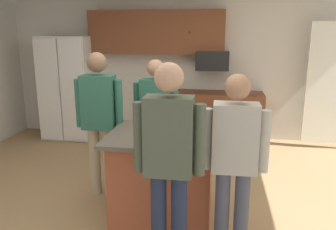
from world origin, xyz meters
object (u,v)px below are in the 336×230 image
at_px(refrigerator, 69,88).
at_px(microwave_over_range, 212,61).
at_px(glass_pilsner, 192,135).
at_px(kitchen_island, 164,175).
at_px(person_host_foreground, 99,115).
at_px(person_guest_right, 234,155).
at_px(serving_tray, 168,130).
at_px(glass_short_whisky, 148,119).
at_px(glass_dark_ale, 167,121).
at_px(mug_blue_stoneware, 155,134).
at_px(person_guest_by_door, 169,155).
at_px(person_guest_left, 156,114).

xyz_separation_m(refrigerator, microwave_over_range, (2.60, 0.12, 0.52)).
bearing_deg(refrigerator, glass_pilsner, -48.06).
height_order(kitchen_island, glass_pilsner, glass_pilsner).
height_order(person_host_foreground, person_guest_right, person_host_foreground).
relative_size(kitchen_island, glass_pilsner, 7.85).
height_order(glass_pilsner, serving_tray, glass_pilsner).
distance_m(refrigerator, glass_pilsner, 3.74).
height_order(person_guest_right, serving_tray, person_guest_right).
xyz_separation_m(glass_pilsner, glass_short_whisky, (-0.53, 0.50, 0.00)).
bearing_deg(serving_tray, glass_dark_ale, 100.88).
xyz_separation_m(refrigerator, mug_blue_stoneware, (2.13, -2.74, 0.04)).
distance_m(person_guest_right, person_guest_by_door, 0.60).
bearing_deg(microwave_over_range, serving_tray, -98.32).
relative_size(microwave_over_range, person_host_foreground, 0.32).
distance_m(person_guest_by_door, serving_tray, 0.91).
xyz_separation_m(person_guest_by_door, glass_pilsner, (0.13, 0.60, -0.01)).
bearing_deg(person_guest_right, glass_dark_ale, -11.83).
bearing_deg(glass_short_whisky, serving_tray, -39.37).
distance_m(person_guest_right, mug_blue_stoneware, 0.84).
height_order(person_guest_left, person_host_foreground, person_host_foreground).
xyz_separation_m(refrigerator, serving_tray, (2.22, -2.49, 0.01)).
xyz_separation_m(person_guest_by_door, glass_short_whisky, (-0.40, 1.10, -0.01)).
bearing_deg(person_host_foreground, refrigerator, 146.56).
xyz_separation_m(microwave_over_range, kitchen_island, (-0.41, -2.68, -0.98)).
height_order(person_guest_left, person_guest_right, person_guest_right).
bearing_deg(microwave_over_range, glass_pilsner, -91.99).
bearing_deg(person_guest_left, mug_blue_stoneware, -6.10).
relative_size(refrigerator, mug_blue_stoneware, 14.08).
xyz_separation_m(person_guest_by_door, mug_blue_stoneware, (-0.24, 0.64, -0.03)).
height_order(microwave_over_range, person_guest_right, person_guest_right).
height_order(person_guest_by_door, glass_pilsner, person_guest_by_door).
distance_m(person_guest_left, glass_dark_ale, 0.56).
xyz_separation_m(person_guest_left, serving_tray, (0.26, -0.74, 0.02)).
relative_size(person_guest_right, glass_pilsner, 11.15).
bearing_deg(mug_blue_stoneware, kitchen_island, 71.67).
distance_m(refrigerator, kitchen_island, 3.40).
relative_size(mug_blue_stoneware, serving_tray, 0.30).
distance_m(kitchen_island, serving_tray, 0.48).
bearing_deg(microwave_over_range, person_guest_left, -109.06).
relative_size(person_host_foreground, mug_blue_stoneware, 13.06).
xyz_separation_m(person_host_foreground, glass_short_whisky, (0.60, -0.10, 0.00)).
relative_size(kitchen_island, glass_short_whisky, 7.37).
height_order(glass_short_whisky, serving_tray, glass_short_whisky).
bearing_deg(person_guest_by_door, person_host_foreground, 27.65).
distance_m(microwave_over_range, person_host_foreground, 2.65).
bearing_deg(serving_tray, person_guest_by_door, -80.61).
height_order(kitchen_island, person_host_foreground, person_host_foreground).
relative_size(microwave_over_range, kitchen_island, 0.49).
distance_m(microwave_over_range, glass_short_whisky, 2.52).
relative_size(glass_pilsner, glass_short_whisky, 0.94).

